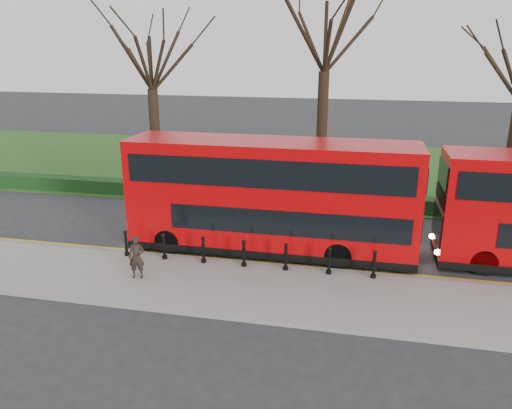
# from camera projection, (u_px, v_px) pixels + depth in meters

# --- Properties ---
(ground) EXTENTS (120.00, 120.00, 0.00)m
(ground) POSITION_uv_depth(u_px,v_px,m) (248.00, 255.00, 20.12)
(ground) COLOR #28282B
(ground) RESTS_ON ground
(pavement) EXTENTS (60.00, 4.00, 0.15)m
(pavement) POSITION_uv_depth(u_px,v_px,m) (228.00, 287.00, 17.31)
(pavement) COLOR gray
(pavement) RESTS_ON ground
(kerb) EXTENTS (60.00, 0.25, 0.16)m
(kerb) POSITION_uv_depth(u_px,v_px,m) (242.00, 263.00, 19.17)
(kerb) COLOR slate
(kerb) RESTS_ON ground
(grass_verge) EXTENTS (60.00, 18.00, 0.06)m
(grass_verge) POSITION_uv_depth(u_px,v_px,m) (296.00, 168.00, 34.07)
(grass_verge) COLOR #26521B
(grass_verge) RESTS_ON ground
(hedge) EXTENTS (60.00, 0.90, 0.80)m
(hedge) POSITION_uv_depth(u_px,v_px,m) (276.00, 197.00, 26.32)
(hedge) COLOR black
(hedge) RESTS_ON ground
(yellow_line_outer) EXTENTS (60.00, 0.10, 0.01)m
(yellow_line_outer) POSITION_uv_depth(u_px,v_px,m) (244.00, 262.00, 19.47)
(yellow_line_outer) COLOR yellow
(yellow_line_outer) RESTS_ON ground
(yellow_line_inner) EXTENTS (60.00, 0.10, 0.01)m
(yellow_line_inner) POSITION_uv_depth(u_px,v_px,m) (245.00, 260.00, 19.65)
(yellow_line_inner) COLOR yellow
(yellow_line_inner) RESTS_ON ground
(tree_left) EXTENTS (6.48, 6.48, 10.13)m
(tree_left) POSITION_uv_depth(u_px,v_px,m) (150.00, 57.00, 28.73)
(tree_left) COLOR black
(tree_left) RESTS_ON ground
(tree_mid) EXTENTS (7.78, 7.78, 12.15)m
(tree_mid) POSITION_uv_depth(u_px,v_px,m) (326.00, 29.00, 26.29)
(tree_mid) COLOR black
(tree_mid) RESTS_ON ground
(bollard_row) EXTENTS (9.66, 0.15, 1.00)m
(bollard_row) POSITION_uv_depth(u_px,v_px,m) (244.00, 254.00, 18.63)
(bollard_row) COLOR black
(bollard_row) RESTS_ON pavement
(bus_lead) EXTENTS (11.43, 2.62, 4.55)m
(bus_lead) POSITION_uv_depth(u_px,v_px,m) (271.00, 197.00, 19.85)
(bus_lead) COLOR #B40306
(bus_lead) RESTS_ON ground
(pedestrian) EXTENTS (0.63, 0.47, 1.58)m
(pedestrian) POSITION_uv_depth(u_px,v_px,m) (137.00, 257.00, 17.62)
(pedestrian) COLOR black
(pedestrian) RESTS_ON pavement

